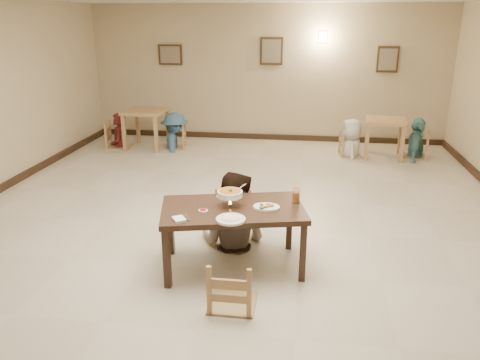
# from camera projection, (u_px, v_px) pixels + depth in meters

# --- Properties ---
(floor) EXTENTS (10.00, 10.00, 0.00)m
(floor) POSITION_uv_depth(u_px,v_px,m) (233.00, 228.00, 6.31)
(floor) COLOR beige
(floor) RESTS_ON ground
(wall_back) EXTENTS (10.00, 0.00, 10.00)m
(wall_back) POSITION_uv_depth(u_px,v_px,m) (267.00, 74.00, 10.50)
(wall_back) COLOR #C2AE8B
(wall_back) RESTS_ON floor
(baseboard_back) EXTENTS (8.00, 0.06, 0.12)m
(baseboard_back) POSITION_uv_depth(u_px,v_px,m) (265.00, 137.00, 10.94)
(baseboard_back) COLOR black
(baseboard_back) RESTS_ON floor
(picture_a) EXTENTS (0.55, 0.04, 0.45)m
(picture_a) POSITION_uv_depth(u_px,v_px,m) (170.00, 55.00, 10.61)
(picture_a) COLOR #362616
(picture_a) RESTS_ON wall_back
(picture_b) EXTENTS (0.50, 0.04, 0.60)m
(picture_b) POSITION_uv_depth(u_px,v_px,m) (271.00, 51.00, 10.28)
(picture_b) COLOR #362616
(picture_b) RESTS_ON wall_back
(picture_c) EXTENTS (0.45, 0.04, 0.55)m
(picture_c) POSITION_uv_depth(u_px,v_px,m) (388.00, 59.00, 10.00)
(picture_c) COLOR #362616
(picture_c) RESTS_ON wall_back
(wall_sconce) EXTENTS (0.16, 0.05, 0.22)m
(wall_sconce) POSITION_uv_depth(u_px,v_px,m) (323.00, 37.00, 10.04)
(wall_sconce) COLOR #FFD88C
(wall_sconce) RESTS_ON wall_back
(main_table) EXTENTS (1.70, 1.20, 0.72)m
(main_table) POSITION_uv_depth(u_px,v_px,m) (233.00, 214.00, 5.13)
(main_table) COLOR #362216
(main_table) RESTS_ON floor
(chair_far) EXTENTS (0.51, 0.51, 1.09)m
(chair_far) POSITION_uv_depth(u_px,v_px,m) (232.00, 198.00, 5.85)
(chair_far) COLOR tan
(chair_far) RESTS_ON floor
(chair_near) EXTENTS (0.46, 0.46, 0.97)m
(chair_near) POSITION_uv_depth(u_px,v_px,m) (232.00, 260.00, 4.47)
(chair_near) COLOR tan
(chair_near) RESTS_ON floor
(main_diner) EXTENTS (1.05, 0.90, 1.86)m
(main_diner) POSITION_uv_depth(u_px,v_px,m) (233.00, 172.00, 5.61)
(main_diner) COLOR gray
(main_diner) RESTS_ON floor
(curry_warmer) EXTENTS (0.31, 0.27, 0.25)m
(curry_warmer) POSITION_uv_depth(u_px,v_px,m) (230.00, 194.00, 5.09)
(curry_warmer) COLOR silver
(curry_warmer) RESTS_ON main_table
(rice_plate_far) EXTENTS (0.27, 0.27, 0.06)m
(rice_plate_far) POSITION_uv_depth(u_px,v_px,m) (228.00, 196.00, 5.37)
(rice_plate_far) COLOR white
(rice_plate_far) RESTS_ON main_table
(rice_plate_near) EXTENTS (0.30, 0.30, 0.07)m
(rice_plate_near) POSITION_uv_depth(u_px,v_px,m) (231.00, 219.00, 4.76)
(rice_plate_near) COLOR white
(rice_plate_near) RESTS_ON main_table
(fried_plate) EXTENTS (0.29, 0.29, 0.06)m
(fried_plate) POSITION_uv_depth(u_px,v_px,m) (266.00, 207.00, 5.07)
(fried_plate) COLOR white
(fried_plate) RESTS_ON main_table
(chili_dish) EXTENTS (0.10, 0.10, 0.02)m
(chili_dish) POSITION_uv_depth(u_px,v_px,m) (203.00, 211.00, 4.98)
(chili_dish) COLOR white
(chili_dish) RESTS_ON main_table
(napkin_cutlery) EXTENTS (0.20, 0.24, 0.03)m
(napkin_cutlery) POSITION_uv_depth(u_px,v_px,m) (179.00, 219.00, 4.76)
(napkin_cutlery) COLOR white
(napkin_cutlery) RESTS_ON main_table
(drink_glass) EXTENTS (0.08, 0.08, 0.16)m
(drink_glass) POSITION_uv_depth(u_px,v_px,m) (296.00, 196.00, 5.20)
(drink_glass) COLOR white
(drink_glass) RESTS_ON main_table
(bg_table_left) EXTENTS (0.89, 0.89, 0.83)m
(bg_table_left) POSITION_uv_depth(u_px,v_px,m) (146.00, 116.00, 10.00)
(bg_table_left) COLOR #AD8353
(bg_table_left) RESTS_ON floor
(bg_table_right) EXTENTS (0.87, 0.87, 0.78)m
(bg_table_right) POSITION_uv_depth(u_px,v_px,m) (385.00, 126.00, 9.34)
(bg_table_right) COLOR #AD8353
(bg_table_right) RESTS_ON floor
(bg_chair_ll) EXTENTS (0.50, 0.50, 1.06)m
(bg_chair_ll) POSITION_uv_depth(u_px,v_px,m) (118.00, 124.00, 10.08)
(bg_chair_ll) COLOR tan
(bg_chair_ll) RESTS_ON floor
(bg_chair_lr) EXTENTS (0.43, 0.43, 0.92)m
(bg_chair_lr) POSITION_uv_depth(u_px,v_px,m) (175.00, 128.00, 10.04)
(bg_chair_lr) COLOR tan
(bg_chair_lr) RESTS_ON floor
(bg_chair_rl) EXTENTS (0.43, 0.43, 0.91)m
(bg_chair_rl) POSITION_uv_depth(u_px,v_px,m) (352.00, 134.00, 9.51)
(bg_chair_rl) COLOR tan
(bg_chair_rl) RESTS_ON floor
(bg_chair_rr) EXTENTS (0.47, 0.47, 1.01)m
(bg_chair_rr) POSITION_uv_depth(u_px,v_px,m) (417.00, 133.00, 9.37)
(bg_chair_rr) COLOR tan
(bg_chair_rr) RESTS_ON floor
(bg_diner_a) EXTENTS (0.52, 0.64, 1.53)m
(bg_diner_a) POSITION_uv_depth(u_px,v_px,m) (117.00, 113.00, 10.01)
(bg_diner_a) COLOR #56181A
(bg_diner_a) RESTS_ON floor
(bg_diner_b) EXTENTS (0.85, 1.14, 1.57)m
(bg_diner_b) POSITION_uv_depth(u_px,v_px,m) (174.00, 113.00, 9.93)
(bg_diner_b) COLOR #3F688C
(bg_diner_b) RESTS_ON floor
(bg_diner_c) EXTENTS (0.54, 0.78, 1.52)m
(bg_diner_c) POSITION_uv_depth(u_px,v_px,m) (353.00, 119.00, 9.41)
(bg_diner_c) COLOR silver
(bg_diner_c) RESTS_ON floor
(bg_diner_d) EXTENTS (0.62, 1.02, 1.62)m
(bg_diner_d) POSITION_uv_depth(u_px,v_px,m) (419.00, 118.00, 9.27)
(bg_diner_d) COLOR teal
(bg_diner_d) RESTS_ON floor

